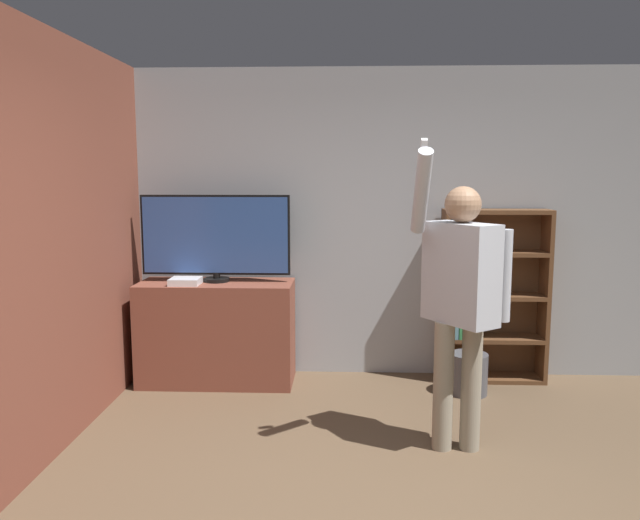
{
  "coord_description": "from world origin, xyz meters",
  "views": [
    {
      "loc": [
        -0.23,
        -2.84,
        1.8
      ],
      "look_at": [
        -0.41,
        1.65,
        1.17
      ],
      "focal_mm": 35.0,
      "sensor_mm": 36.0,
      "label": 1
    }
  ],
  "objects_px": {
    "television": "(216,237)",
    "bookshelf": "(484,296)",
    "game_console": "(185,281)",
    "waste_bin": "(469,374)",
    "person": "(460,291)"
  },
  "relations": [
    {
      "from": "game_console",
      "to": "waste_bin",
      "type": "bearing_deg",
      "value": -2.21
    },
    {
      "from": "television",
      "to": "game_console",
      "type": "xyz_separation_m",
      "value": [
        -0.23,
        -0.16,
        -0.36
      ]
    },
    {
      "from": "television",
      "to": "bookshelf",
      "type": "distance_m",
      "value": 2.36
    },
    {
      "from": "television",
      "to": "waste_bin",
      "type": "height_order",
      "value": "television"
    },
    {
      "from": "bookshelf",
      "to": "waste_bin",
      "type": "relative_size",
      "value": 4.43
    },
    {
      "from": "person",
      "to": "waste_bin",
      "type": "distance_m",
      "value": 1.4
    },
    {
      "from": "bookshelf",
      "to": "game_console",
      "type": "bearing_deg",
      "value": -173.68
    },
    {
      "from": "waste_bin",
      "to": "person",
      "type": "bearing_deg",
      "value": -105.23
    },
    {
      "from": "television",
      "to": "bookshelf",
      "type": "height_order",
      "value": "television"
    },
    {
      "from": "television",
      "to": "bookshelf",
      "type": "xyz_separation_m",
      "value": [
        2.3,
        0.12,
        -0.52
      ]
    },
    {
      "from": "television",
      "to": "game_console",
      "type": "distance_m",
      "value": 0.45
    },
    {
      "from": "person",
      "to": "game_console",
      "type": "bearing_deg",
      "value": -154.12
    },
    {
      "from": "waste_bin",
      "to": "bookshelf",
      "type": "bearing_deg",
      "value": 63.62
    },
    {
      "from": "television",
      "to": "waste_bin",
      "type": "bearing_deg",
      "value": -6.63
    },
    {
      "from": "game_console",
      "to": "television",
      "type": "bearing_deg",
      "value": 34.04
    }
  ]
}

